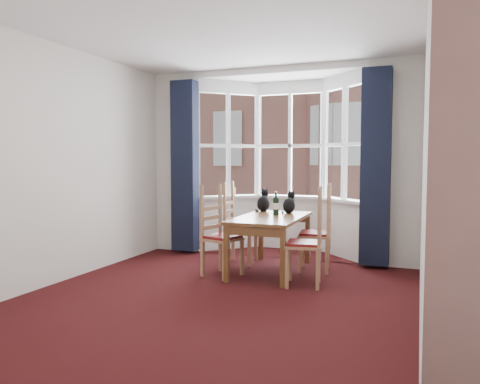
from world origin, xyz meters
The scene contains 21 objects.
floor centered at (0.00, 0.00, 0.00)m, with size 4.50×4.50×0.00m, color black.
ceiling centered at (0.00, 0.00, 2.80)m, with size 4.50×4.50×0.00m, color white.
wall_left centered at (-2.00, 0.00, 1.40)m, with size 4.50×4.50×0.00m, color silver.
wall_right centered at (2.00, 0.00, 1.40)m, with size 4.50×4.50×0.00m, color silver.
wall_near centered at (0.00, -2.25, 1.40)m, with size 4.00×4.00×0.00m, color silver.
wall_back_pier_left centered at (-1.65, 2.25, 1.40)m, with size 0.70×0.12×2.80m, color silver.
wall_back_pier_right centered at (1.65, 2.25, 1.40)m, with size 0.70×0.12×2.80m, color silver.
bay_window centered at (0.00, 2.75, 1.40)m, with size 2.76×0.94×2.80m.
curtain_left centered at (-1.42, 2.07, 1.35)m, with size 0.38×0.22×2.60m, color black.
curtain_right centered at (1.42, 2.07, 1.35)m, with size 0.38×0.22×2.60m, color black.
dining_table centered at (0.19, 1.37, 0.64)m, with size 0.82×1.49×0.72m.
chair_left_near centered at (-0.40, 0.97, 0.47)m, with size 0.50×0.51×0.92m.
chair_left_far centered at (-0.44, 1.70, 0.47)m, with size 0.43×0.45×0.92m.
chair_right_near centered at (0.83, 0.88, 0.47)m, with size 0.46×0.48×0.92m.
chair_right_far centered at (0.80, 1.64, 0.47)m, with size 0.45×0.47×0.92m.
cat_left centered at (-0.08, 1.90, 0.85)m, with size 0.19×0.26×0.34m.
cat_right centered at (0.31, 1.82, 0.84)m, with size 0.19×0.25×0.32m.
wine_bottle centered at (0.20, 1.56, 0.86)m, with size 0.08×0.08×0.31m.
candle_tall centered at (-0.82, 2.60, 0.93)m, with size 0.06×0.06×0.13m, color white.
street centered at (0.00, 32.25, -6.00)m, with size 80.00×80.00×0.00m, color #333335.
tenement_building centered at (0.00, 14.01, 1.60)m, with size 18.40×7.80×15.20m.
Camera 1 is at (1.97, -4.36, 1.46)m, focal length 35.00 mm.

